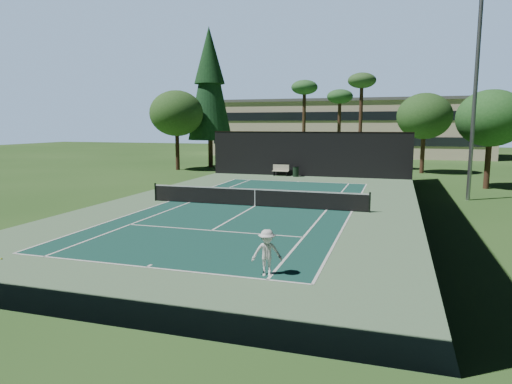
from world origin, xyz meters
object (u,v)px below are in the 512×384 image
(player, at_px, (267,253))
(tennis_ball_c, at_px, (293,194))
(trash_bin, at_px, (296,171))
(tennis_ball_b, at_px, (211,201))
(tennis_ball_a, at_px, (1,259))
(tennis_net, at_px, (255,197))
(park_bench, at_px, (281,170))
(tennis_ball_d, at_px, (201,197))

(player, relative_size, tennis_ball_c, 19.08)
(trash_bin, bearing_deg, tennis_ball_b, -97.96)
(tennis_ball_a, bearing_deg, tennis_ball_b, 80.22)
(tennis_net, xyz_separation_m, park_bench, (-2.42, 15.67, -0.01))
(tennis_ball_a, xyz_separation_m, tennis_ball_c, (6.47, 17.44, 0.01))
(tennis_ball_a, xyz_separation_m, trash_bin, (4.34, 27.96, 0.45))
(player, distance_m, trash_bin, 27.31)
(tennis_net, relative_size, tennis_ball_c, 167.97)
(tennis_ball_c, bearing_deg, player, -80.24)
(player, xyz_separation_m, tennis_ball_a, (-9.28, -1.11, -0.70))
(park_bench, bearing_deg, tennis_ball_b, -92.28)
(tennis_ball_c, relative_size, park_bench, 0.05)
(tennis_ball_c, distance_m, tennis_ball_d, 6.12)
(tennis_ball_b, xyz_separation_m, park_bench, (0.60, 15.01, 0.51))
(tennis_net, distance_m, tennis_ball_c, 5.03)
(tennis_ball_b, distance_m, park_bench, 15.03)
(tennis_ball_a, xyz_separation_m, tennis_ball_d, (0.98, 14.74, 0.00))
(tennis_ball_a, distance_m, tennis_ball_d, 14.77)
(tennis_ball_d, bearing_deg, tennis_ball_b, -49.24)
(tennis_ball_d, bearing_deg, tennis_ball_a, -93.81)
(player, relative_size, trash_bin, 1.55)
(tennis_net, bearing_deg, tennis_ball_a, -112.87)
(player, xyz_separation_m, tennis_ball_d, (-8.30, 13.63, -0.70))
(tennis_ball_c, bearing_deg, tennis_ball_d, -153.78)
(tennis_ball_d, height_order, trash_bin, trash_bin)
(tennis_ball_b, bearing_deg, tennis_ball_d, 130.76)
(park_bench, bearing_deg, tennis_net, -81.20)
(tennis_ball_c, bearing_deg, trash_bin, 101.46)
(tennis_net, height_order, tennis_ball_c, tennis_net)
(tennis_ball_b, bearing_deg, tennis_ball_c, 45.12)
(tennis_ball_c, relative_size, tennis_ball_d, 1.03)
(tennis_net, height_order, tennis_ball_d, tennis_net)
(tennis_net, relative_size, player, 8.80)
(tennis_ball_d, bearing_deg, park_bench, 82.01)
(tennis_ball_d, xyz_separation_m, trash_bin, (3.36, 13.23, 0.44))
(tennis_ball_b, bearing_deg, tennis_ball_a, -99.78)
(player, distance_m, tennis_ball_c, 16.59)
(tennis_ball_b, relative_size, trash_bin, 0.08)
(tennis_ball_a, bearing_deg, park_bench, 84.18)
(tennis_net, distance_m, park_bench, 15.86)
(tennis_ball_a, relative_size, trash_bin, 0.07)
(tennis_net, distance_m, player, 12.14)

